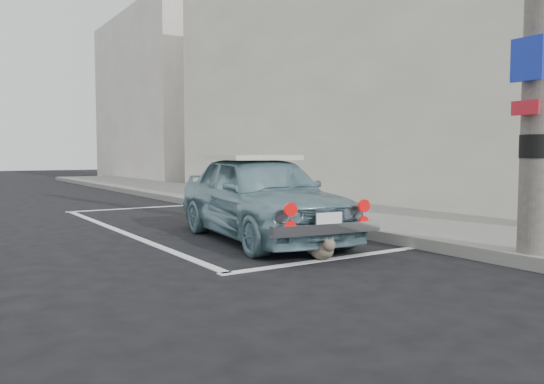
{
  "coord_description": "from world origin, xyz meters",
  "views": [
    {
      "loc": [
        -3.44,
        -5.21,
        1.21
      ],
      "look_at": [
        0.15,
        0.28,
        0.75
      ],
      "focal_mm": 35.0,
      "sensor_mm": 36.0,
      "label": 1
    }
  ],
  "objects": [
    {
      "name": "ground",
      "position": [
        0.0,
        0.0,
        0.0
      ],
      "size": [
        80.0,
        80.0,
        0.0
      ],
      "primitive_type": "plane",
      "color": "black",
      "rests_on": "ground"
    },
    {
      "name": "sidewalk",
      "position": [
        3.2,
        2.0,
        0.07
      ],
      "size": [
        2.8,
        40.0,
        0.15
      ],
      "primitive_type": "cube",
      "color": "slate",
      "rests_on": "ground"
    },
    {
      "name": "shop_building",
      "position": [
        6.33,
        4.0,
        3.49
      ],
      "size": [
        3.5,
        18.0,
        7.0
      ],
      "color": "beige",
      "rests_on": "ground"
    },
    {
      "name": "building_far",
      "position": [
        6.35,
        20.0,
        4.0
      ],
      "size": [
        3.5,
        10.0,
        8.0
      ],
      "primitive_type": "cube",
      "color": "#BDB4AC",
      "rests_on": "ground"
    },
    {
      "name": "pline_rear",
      "position": [
        0.5,
        -0.5,
        0.0
      ],
      "size": [
        3.0,
        0.12,
        0.01
      ],
      "primitive_type": "cube",
      "color": "silver",
      "rests_on": "ground"
    },
    {
      "name": "pline_front",
      "position": [
        0.5,
        6.5,
        0.0
      ],
      "size": [
        3.0,
        0.12,
        0.01
      ],
      "primitive_type": "cube",
      "color": "silver",
      "rests_on": "ground"
    },
    {
      "name": "pline_side",
      "position": [
        -0.9,
        3.0,
        0.0
      ],
      "size": [
        0.12,
        7.0,
        0.01
      ],
      "primitive_type": "cube",
      "color": "silver",
      "rests_on": "ground"
    },
    {
      "name": "retro_coupe",
      "position": [
        0.55,
        1.18,
        0.63
      ],
      "size": [
        1.9,
        3.8,
        1.24
      ],
      "rotation": [
        0.0,
        0.0,
        -0.12
      ],
      "color": "#6F96A4",
      "rests_on": "ground"
    },
    {
      "name": "cat",
      "position": [
        0.35,
        -0.47,
        0.13
      ],
      "size": [
        0.28,
        0.55,
        0.29
      ],
      "rotation": [
        0.0,
        0.0,
        -0.11
      ],
      "color": "#736258",
      "rests_on": "ground"
    }
  ]
}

